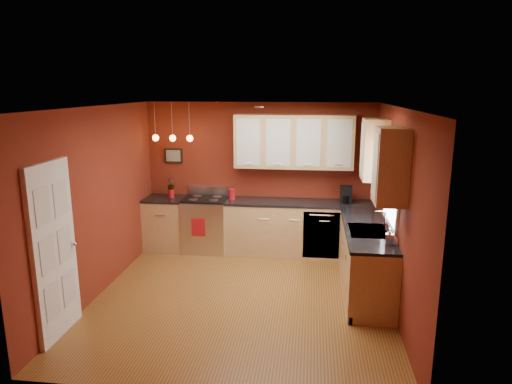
# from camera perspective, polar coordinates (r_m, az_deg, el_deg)

# --- Properties ---
(floor) EXTENTS (4.20, 4.20, 0.00)m
(floor) POSITION_cam_1_polar(r_m,az_deg,el_deg) (6.50, -1.76, -12.98)
(floor) COLOR #97622B
(floor) RESTS_ON ground
(ceiling) EXTENTS (4.00, 4.20, 0.02)m
(ceiling) POSITION_cam_1_polar(r_m,az_deg,el_deg) (5.85, -1.94, 10.57)
(ceiling) COLOR beige
(ceiling) RESTS_ON wall_back
(wall_back) EXTENTS (4.00, 0.02, 2.60)m
(wall_back) POSITION_cam_1_polar(r_m,az_deg,el_deg) (8.08, 0.44, 1.94)
(wall_back) COLOR maroon
(wall_back) RESTS_ON floor
(wall_front) EXTENTS (4.00, 0.02, 2.60)m
(wall_front) POSITION_cam_1_polar(r_m,az_deg,el_deg) (4.09, -6.44, -9.28)
(wall_front) COLOR maroon
(wall_front) RESTS_ON floor
(wall_left) EXTENTS (0.02, 4.20, 2.60)m
(wall_left) POSITION_cam_1_polar(r_m,az_deg,el_deg) (6.65, -19.14, -1.19)
(wall_left) COLOR maroon
(wall_left) RESTS_ON floor
(wall_right) EXTENTS (0.02, 4.20, 2.60)m
(wall_right) POSITION_cam_1_polar(r_m,az_deg,el_deg) (6.08, 17.14, -2.34)
(wall_right) COLOR maroon
(wall_right) RESTS_ON floor
(base_cabinets_back_left) EXTENTS (0.70, 0.60, 0.90)m
(base_cabinets_back_left) POSITION_cam_1_polar(r_m,az_deg,el_deg) (8.35, -11.16, -3.96)
(base_cabinets_back_left) COLOR tan
(base_cabinets_back_left) RESTS_ON floor
(base_cabinets_back_right) EXTENTS (2.54, 0.60, 0.90)m
(base_cabinets_back_right) POSITION_cam_1_polar(r_m,az_deg,el_deg) (7.95, 5.44, -4.64)
(base_cabinets_back_right) COLOR tan
(base_cabinets_back_right) RESTS_ON floor
(base_cabinets_right) EXTENTS (0.60, 2.10, 0.90)m
(base_cabinets_right) POSITION_cam_1_polar(r_m,az_deg,el_deg) (6.72, 13.46, -8.29)
(base_cabinets_right) COLOR tan
(base_cabinets_right) RESTS_ON floor
(counter_back_left) EXTENTS (0.70, 0.62, 0.04)m
(counter_back_left) POSITION_cam_1_polar(r_m,az_deg,el_deg) (8.22, -11.30, -0.83)
(counter_back_left) COLOR black
(counter_back_left) RESTS_ON base_cabinets_back_left
(counter_back_right) EXTENTS (2.54, 0.62, 0.04)m
(counter_back_right) POSITION_cam_1_polar(r_m,az_deg,el_deg) (7.82, 5.51, -1.35)
(counter_back_right) COLOR black
(counter_back_right) RESTS_ON base_cabinets_back_right
(counter_right) EXTENTS (0.62, 2.10, 0.04)m
(counter_right) POSITION_cam_1_polar(r_m,az_deg,el_deg) (6.56, 13.68, -4.46)
(counter_right) COLOR black
(counter_right) RESTS_ON base_cabinets_right
(gas_range) EXTENTS (0.76, 0.64, 1.11)m
(gas_range) POSITION_cam_1_polar(r_m,az_deg,el_deg) (8.14, -6.27, -3.99)
(gas_range) COLOR silver
(gas_range) RESTS_ON floor
(dishwasher_front) EXTENTS (0.60, 0.02, 0.80)m
(dishwasher_front) POSITION_cam_1_polar(r_m,az_deg,el_deg) (7.67, 8.14, -5.36)
(dishwasher_front) COLOR silver
(dishwasher_front) RESTS_ON base_cabinets_back_right
(sink) EXTENTS (0.50, 0.70, 0.33)m
(sink) POSITION_cam_1_polar(r_m,az_deg,el_deg) (6.42, 13.84, -4.90)
(sink) COLOR gray
(sink) RESTS_ON counter_right
(window) EXTENTS (0.06, 1.02, 1.22)m
(window) POSITION_cam_1_polar(r_m,az_deg,el_deg) (6.28, 16.69, 1.81)
(window) COLOR white
(window) RESTS_ON wall_right
(door_left_wall) EXTENTS (0.12, 0.82, 2.05)m
(door_left_wall) POSITION_cam_1_polar(r_m,az_deg,el_deg) (5.70, -23.92, -6.77)
(door_left_wall) COLOR white
(door_left_wall) RESTS_ON floor
(upper_cabinets_back) EXTENTS (2.00, 0.35, 0.90)m
(upper_cabinets_back) POSITION_cam_1_polar(r_m,az_deg,el_deg) (7.76, 4.74, 6.30)
(upper_cabinets_back) COLOR tan
(upper_cabinets_back) RESTS_ON wall_back
(upper_cabinets_right) EXTENTS (0.35, 1.95, 0.90)m
(upper_cabinets_right) POSITION_cam_1_polar(r_m,az_deg,el_deg) (6.23, 15.45, 4.25)
(upper_cabinets_right) COLOR tan
(upper_cabinets_right) RESTS_ON wall_right
(wall_picture) EXTENTS (0.32, 0.03, 0.26)m
(wall_picture) POSITION_cam_1_polar(r_m,az_deg,el_deg) (8.32, -10.27, 4.50)
(wall_picture) COLOR black
(wall_picture) RESTS_ON wall_back
(pendant_lights) EXTENTS (0.71, 0.11, 0.66)m
(pendant_lights) POSITION_cam_1_polar(r_m,az_deg,el_deg) (7.93, -10.38, 6.70)
(pendant_lights) COLOR gray
(pendant_lights) RESTS_ON ceiling
(red_canister) EXTENTS (0.12, 0.12, 0.18)m
(red_canister) POSITION_cam_1_polar(r_m,az_deg,el_deg) (7.91, -3.05, -0.29)
(red_canister) COLOR maroon
(red_canister) RESTS_ON counter_back_right
(red_vase) EXTENTS (0.10, 0.10, 0.15)m
(red_vase) POSITION_cam_1_polar(r_m,az_deg,el_deg) (8.18, -10.55, -0.18)
(red_vase) COLOR maroon
(red_vase) RESTS_ON counter_back_left
(flowers) EXTENTS (0.14, 0.14, 0.22)m
(flowers) POSITION_cam_1_polar(r_m,az_deg,el_deg) (8.14, -10.60, 0.96)
(flowers) COLOR maroon
(flowers) RESTS_ON red_vase
(coffee_maker) EXTENTS (0.21, 0.21, 0.29)m
(coffee_maker) POSITION_cam_1_polar(r_m,az_deg,el_deg) (7.82, 11.18, -0.37)
(coffee_maker) COLOR black
(coffee_maker) RESTS_ON counter_back_right
(soap_pump) EXTENTS (0.11, 0.11, 0.21)m
(soap_pump) POSITION_cam_1_polar(r_m,az_deg,el_deg) (5.89, 16.34, -5.34)
(soap_pump) COLOR white
(soap_pump) RESTS_ON counter_right
(dish_towel) EXTENTS (0.24, 0.02, 0.32)m
(dish_towel) POSITION_cam_1_polar(r_m,az_deg,el_deg) (7.84, -7.25, -4.39)
(dish_towel) COLOR maroon
(dish_towel) RESTS_ON gas_range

